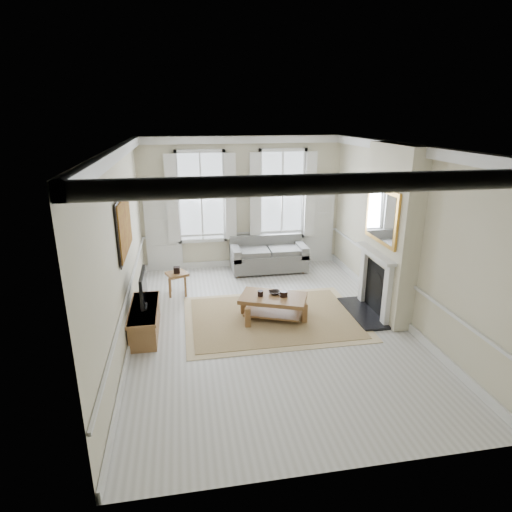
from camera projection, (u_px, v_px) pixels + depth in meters
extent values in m
plane|color=#B7B5AD|center=(270.00, 326.00, 8.27)|extent=(7.20, 7.20, 0.00)
plane|color=white|center=(272.00, 145.00, 7.20)|extent=(7.20, 7.20, 0.00)
plane|color=beige|center=(242.00, 203.00, 11.10)|extent=(5.20, 0.00, 5.20)
plane|color=beige|center=(122.00, 250.00, 7.31)|extent=(0.00, 7.20, 7.20)
plane|color=beige|center=(404.00, 235.00, 8.16)|extent=(0.00, 7.20, 7.20)
cube|color=silver|center=(163.00, 228.00, 10.90)|extent=(0.90, 0.08, 2.30)
cube|color=silver|center=(317.00, 221.00, 11.57)|extent=(0.90, 0.08, 2.30)
cube|color=#9F711B|center=(124.00, 225.00, 7.49)|extent=(0.05, 1.66, 1.06)
cube|color=beige|center=(390.00, 233.00, 8.32)|extent=(0.35, 1.70, 3.38)
cube|color=black|center=(363.00, 313.00, 8.78)|extent=(0.55, 1.50, 0.05)
cube|color=silver|center=(387.00, 298.00, 8.13)|extent=(0.10, 0.18, 1.15)
cube|color=silver|center=(363.00, 277.00, 9.16)|extent=(0.10, 0.18, 1.15)
cube|color=silver|center=(375.00, 253.00, 8.40)|extent=(0.20, 1.45, 0.06)
cube|color=black|center=(376.00, 288.00, 8.66)|extent=(0.02, 0.92, 1.00)
cube|color=gold|center=(381.00, 216.00, 8.18)|extent=(0.06, 1.26, 1.06)
cube|color=slate|center=(268.00, 260.00, 11.13)|extent=(1.93, 0.94, 0.44)
cube|color=slate|center=(266.00, 242.00, 11.36)|extent=(1.93, 0.20, 0.44)
cube|color=slate|center=(235.00, 253.00, 10.91)|extent=(0.20, 0.94, 0.30)
cube|color=slate|center=(301.00, 249.00, 11.19)|extent=(0.20, 0.94, 0.30)
cylinder|color=brown|center=(238.00, 276.00, 10.75)|extent=(0.06, 0.06, 0.08)
cylinder|color=brown|center=(296.00, 263.00, 11.67)|extent=(0.06, 0.06, 0.08)
cube|color=brown|center=(177.00, 274.00, 9.60)|extent=(0.55, 0.55, 0.06)
cube|color=brown|center=(170.00, 288.00, 9.50)|extent=(0.05, 0.05, 0.46)
cube|color=brown|center=(185.00, 287.00, 9.56)|extent=(0.05, 0.05, 0.46)
cube|color=brown|center=(171.00, 283.00, 9.80)|extent=(0.05, 0.05, 0.46)
cube|color=brown|center=(185.00, 282.00, 9.86)|extent=(0.05, 0.05, 0.46)
cube|color=olive|center=(273.00, 318.00, 8.60)|extent=(3.50, 2.60, 0.02)
cube|color=brown|center=(273.00, 298.00, 8.46)|extent=(1.47, 1.18, 0.08)
cube|color=brown|center=(248.00, 317.00, 8.19)|extent=(0.10, 0.10, 0.40)
cube|color=brown|center=(303.00, 313.00, 8.37)|extent=(0.10, 0.10, 0.40)
cube|color=brown|center=(244.00, 305.00, 8.70)|extent=(0.10, 0.10, 0.40)
cube|color=brown|center=(296.00, 301.00, 8.88)|extent=(0.10, 0.10, 0.40)
cylinder|color=black|center=(260.00, 293.00, 8.43)|extent=(0.11, 0.11, 0.11)
cylinder|color=black|center=(284.00, 294.00, 8.42)|extent=(0.15, 0.15, 0.11)
imported|color=black|center=(275.00, 293.00, 8.54)|extent=(0.28, 0.28, 0.06)
cube|color=brown|center=(145.00, 320.00, 7.95)|extent=(0.47, 1.47, 0.52)
cube|color=black|center=(145.00, 307.00, 7.86)|extent=(0.08, 0.30, 0.03)
cube|color=black|center=(143.00, 287.00, 7.74)|extent=(0.05, 0.90, 0.55)
cube|color=black|center=(145.00, 287.00, 7.74)|extent=(0.01, 0.83, 0.50)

